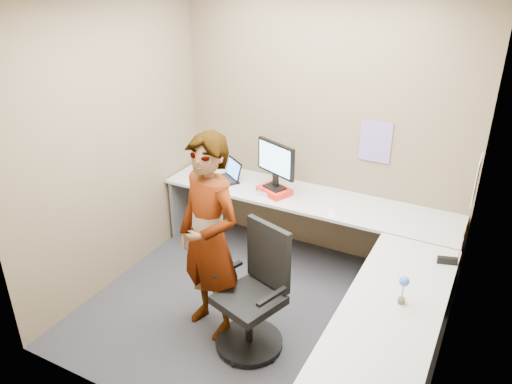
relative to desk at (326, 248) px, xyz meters
The scene contains 20 objects.
ground 0.83m from the desk, 138.54° to the right, with size 3.00×3.00×0.00m, color #28282D.
wall_back 1.27m from the desk, 115.54° to the left, with size 3.00×3.00×0.00m, color brown.
wall_right 1.36m from the desk, 19.95° to the right, with size 2.70×2.70×0.00m, color brown.
wall_left 2.12m from the desk, 168.73° to the right, with size 2.70×2.70×0.00m, color brown.
desk is the anchor object (origin of this frame).
paper_ream 0.92m from the desk, 145.55° to the left, with size 0.31×0.23×0.06m, color red.
monitor 1.03m from the desk, 144.66° to the left, with size 0.47×0.24×0.47m.
laptop 1.46m from the desk, 156.16° to the left, with size 0.39×0.38×0.22m.
trackball_mouse 0.95m from the desk, 152.20° to the left, with size 0.12×0.08×0.07m.
origami 0.42m from the desk, 102.21° to the left, with size 0.10×0.10×0.06m, color white.
stapler 1.00m from the desk, ahead, with size 0.15×0.04×0.06m, color black.
flower 1.05m from the desk, 39.61° to the right, with size 0.07×0.07×0.22m.
calendar_purple 1.15m from the desk, 82.85° to the left, with size 0.30×0.01×0.40m, color #846BB7.
calendar_white 1.35m from the desk, 26.02° to the left, with size 0.01×0.28×0.38m, color white.
sticky_note_a 1.13m from the desk, ahead, with size 0.01×0.07×0.07m, color #F2E059.
sticky_note_b 1.10m from the desk, 11.49° to the left, with size 0.01×0.07×0.07m, color pink.
sticky_note_c 1.08m from the desk, ahead, with size 0.01×0.07×0.07m, color pink.
sticky_note_d 1.15m from the desk, 16.61° to the left, with size 0.01×0.07×0.07m, color #F2E059.
office_chair 0.82m from the desk, 112.71° to the right, with size 0.59×0.58×1.03m.
person 1.06m from the desk, 134.64° to the right, with size 0.63×0.42×1.74m, color #999399.
Camera 1 is at (1.62, -3.17, 2.90)m, focal length 35.00 mm.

